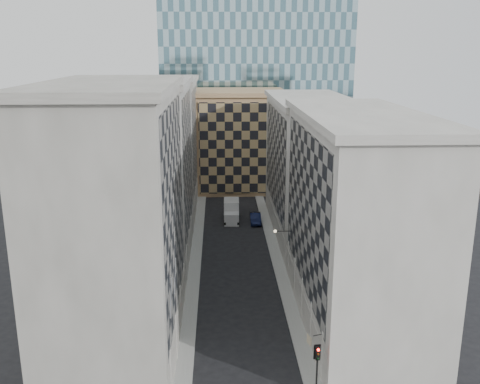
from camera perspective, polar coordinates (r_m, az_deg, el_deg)
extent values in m
cube|color=gray|center=(68.48, -4.81, -7.49)|extent=(1.50, 100.00, 0.15)
cube|color=gray|center=(68.82, 4.04, -7.36)|extent=(1.50, 100.00, 0.15)
cube|color=gray|center=(47.43, -12.99, -3.48)|extent=(10.00, 22.00, 23.00)
cube|color=gray|center=(46.32, -7.15, -1.70)|extent=(0.25, 19.36, 18.00)
cube|color=gray|center=(50.77, -6.82, -14.12)|extent=(0.45, 21.12, 3.20)
cube|color=gray|center=(45.17, -13.88, 10.93)|extent=(10.80, 22.80, 0.70)
cylinder|color=gray|center=(43.46, -7.89, -18.72)|extent=(0.90, 0.90, 4.40)
cylinder|color=gray|center=(48.11, -7.27, -15.09)|extent=(0.90, 0.90, 4.40)
cylinder|color=gray|center=(52.92, -6.78, -12.10)|extent=(0.90, 0.90, 4.40)
cylinder|color=gray|center=(57.86, -6.38, -9.62)|extent=(0.90, 0.90, 4.40)
cube|color=#9A978F|center=(68.51, -9.72, 1.95)|extent=(10.00, 22.00, 22.00)
cube|color=gray|center=(67.74, -5.67, 3.25)|extent=(0.25, 19.36, 17.00)
cube|color=#9A978F|center=(70.76, -5.51, -5.43)|extent=(0.45, 21.12, 3.20)
cube|color=#9A978F|center=(66.91, -10.15, 11.46)|extent=(10.80, 22.80, 0.70)
cylinder|color=#9A978F|center=(62.89, -6.05, -7.54)|extent=(0.90, 0.90, 4.40)
cylinder|color=#9A978F|center=(67.99, -5.77, -5.76)|extent=(0.90, 0.90, 4.40)
cylinder|color=#9A978F|center=(73.15, -5.53, -4.23)|extent=(0.90, 0.90, 4.40)
cylinder|color=#9A978F|center=(78.36, -5.32, -2.91)|extent=(0.90, 0.90, 4.40)
cube|color=gray|center=(90.04, -7.99, 4.81)|extent=(10.00, 22.00, 21.00)
cube|color=gray|center=(89.44, -4.90, 5.81)|extent=(0.25, 19.36, 16.00)
cube|color=gray|center=(91.68, -4.81, -0.62)|extent=(0.45, 21.12, 3.20)
cube|color=gray|center=(88.79, -8.25, 11.72)|extent=(10.80, 22.80, 0.70)
cylinder|color=gray|center=(83.60, -5.14, -1.75)|extent=(0.90, 0.90, 4.40)
cylinder|color=gray|center=(88.88, -4.98, -0.73)|extent=(0.90, 0.90, 4.40)
cylinder|color=gray|center=(94.18, -4.84, 0.18)|extent=(0.90, 0.90, 4.40)
cylinder|color=gray|center=(99.50, -4.71, 0.99)|extent=(0.90, 0.90, 4.40)
cube|color=#AEAAA0|center=(52.56, 12.30, -3.33)|extent=(10.00, 26.00, 20.00)
cube|color=gray|center=(51.10, 7.08, -1.86)|extent=(0.25, 22.88, 15.00)
cube|color=#AEAAA0|center=(54.79, 6.83, -11.81)|extent=(0.45, 24.96, 3.20)
cube|color=#AEAAA0|center=(50.33, 12.95, 7.93)|extent=(10.80, 26.80, 0.70)
cylinder|color=#AEAAA0|center=(45.61, 9.18, -16.99)|extent=(0.90, 0.90, 4.40)
cylinder|color=#AEAAA0|center=(50.01, 7.98, -13.86)|extent=(0.90, 0.90, 4.40)
cylinder|color=#AEAAA0|center=(54.55, 7.01, -11.24)|extent=(0.90, 0.90, 4.40)
cylinder|color=#AEAAA0|center=(59.19, 6.20, -9.03)|extent=(0.90, 0.90, 4.40)
cylinder|color=#AEAAA0|center=(63.92, 5.51, -7.14)|extent=(0.90, 0.90, 4.40)
cube|color=#AEAAA0|center=(78.18, 7.39, 2.53)|extent=(10.00, 28.00, 19.00)
cube|color=gray|center=(77.19, 3.85, 3.60)|extent=(0.25, 24.64, 14.00)
cube|color=#AEAAA0|center=(79.59, 3.79, -3.04)|extent=(0.45, 26.88, 3.20)
cube|color=#AEAAA0|center=(76.67, 7.64, 9.74)|extent=(10.80, 28.80, 0.70)
cube|color=tan|center=(102.76, -0.02, 5.37)|extent=(16.00, 14.00, 18.00)
cube|color=tan|center=(95.77, 0.16, 4.65)|extent=(15.20, 0.25, 16.50)
cube|color=tan|center=(101.60, -0.02, 10.60)|extent=(16.80, 14.80, 0.80)
cube|color=#2C2722|center=(115.88, -1.31, 8.96)|extent=(6.00, 6.00, 28.00)
cube|color=#2C2722|center=(115.26, -1.35, 16.24)|extent=(7.00, 7.00, 1.40)
cylinder|color=gray|center=(41.61, -7.39, -11.11)|extent=(0.10, 2.33, 2.33)
cylinder|color=gray|center=(45.22, -6.97, -8.88)|extent=(0.10, 2.33, 2.33)
cylinder|color=black|center=(61.06, 4.62, -4.19)|extent=(1.80, 0.08, 0.08)
sphere|color=#FFE5B2|center=(60.96, 3.78, -4.20)|extent=(0.36, 0.36, 0.36)
cylinder|color=black|center=(43.94, 8.17, -19.02)|extent=(0.14, 0.14, 3.19)
cube|color=black|center=(42.78, 8.28, -16.64)|extent=(0.36, 0.30, 1.10)
cube|color=black|center=(42.93, 8.22, -16.52)|extent=(0.55, 0.07, 1.25)
sphere|color=#FF0C07|center=(42.46, 8.36, -16.33)|extent=(0.20, 0.20, 0.20)
sphere|color=#331E05|center=(42.65, 8.34, -16.75)|extent=(0.20, 0.20, 0.20)
sphere|color=black|center=(42.85, 8.32, -17.17)|extent=(0.20, 0.20, 0.20)
cube|color=silver|center=(82.53, -0.91, -2.84)|extent=(2.30, 2.50, 1.84)
cube|color=silver|center=(84.87, -0.92, -1.87)|extent=(2.43, 3.73, 3.17)
cylinder|color=black|center=(81.90, -1.62, -3.33)|extent=(0.33, 0.93, 0.92)
cylinder|color=black|center=(81.91, -0.19, -3.32)|extent=(0.33, 0.93, 0.92)
cylinder|color=black|center=(86.38, -1.60, -2.35)|extent=(0.33, 0.93, 0.92)
cylinder|color=black|center=(86.38, -0.24, -2.34)|extent=(0.33, 0.93, 0.92)
imported|color=black|center=(83.17, 1.65, -2.81)|extent=(1.69, 4.70, 1.54)
cylinder|color=black|center=(44.41, 8.32, -14.86)|extent=(0.83, 0.30, 0.06)
cube|color=beige|center=(44.51, 7.38, -15.39)|extent=(0.28, 0.73, 0.74)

